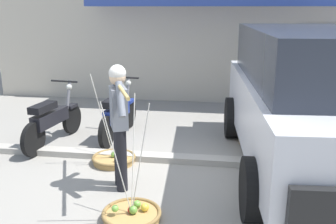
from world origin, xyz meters
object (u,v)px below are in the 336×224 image
Objects in this scene: fruit_vendor at (119,119)px; motorcycle_nearest_shop at (52,120)px; fruit_basket_right_side at (114,159)px; motorcycle_second_in_row at (118,114)px; parked_truck at (309,97)px; wooden_crate at (251,133)px; fruit_basket_left_side at (132,214)px.

fruit_vendor reaches higher than motorcycle_nearest_shop.
fruit_basket_right_side reaches higher than motorcycle_nearest_shop.
motorcycle_second_in_row is 0.37× the size of parked_truck.
fruit_basket_right_side is 1.28m from motorcycle_second_in_row.
parked_truck is (2.58, 0.99, 0.15)m from fruit_vendor.
fruit_basket_right_side reaches higher than wooden_crate.
parked_truck is at bearing -58.27° from wooden_crate.
wooden_crate is at bearing 30.68° from fruit_basket_right_side.
motorcycle_second_in_row is (-0.26, 1.19, 0.38)m from fruit_basket_right_side.
fruit_basket_left_side is 0.80× the size of motorcycle_second_in_row.
fruit_vendor is 2.94m from wooden_crate.
wooden_crate is (1.88, 2.11, -0.82)m from fruit_vendor.
motorcycle_second_in_row is 4.14× the size of wooden_crate.
fruit_basket_left_side is 1.72m from fruit_basket_right_side.
motorcycle_second_in_row is 2.50m from wooden_crate.
motorcycle_nearest_shop is at bearing 138.75° from fruit_vendor.
motorcycle_nearest_shop is at bearing 153.46° from fruit_basket_right_side.
fruit_vendor is 2.14m from motorcycle_second_in_row.
fruit_basket_right_side is at bearing -149.32° from wooden_crate.
fruit_vendor is at bearing 113.36° from fruit_basket_left_side.
fruit_basket_right_side is at bearing -176.13° from parked_truck.
parked_truck is (4.23, -0.46, 0.68)m from motorcycle_nearest_shop.
parked_truck is at bearing -17.44° from motorcycle_second_in_row.
parked_truck is at bearing -6.18° from motorcycle_nearest_shop.
wooden_crate is (2.48, 0.12, -0.29)m from motorcycle_second_in_row.
fruit_basket_left_side is 2.96m from motorcycle_second_in_row.
motorcycle_nearest_shop is 1.18m from motorcycle_second_in_row.
parked_truck reaches higher than motorcycle_nearest_shop.
parked_truck is at bearing 3.87° from fruit_basket_right_side.
fruit_vendor is 1.17× the size of fruit_basket_left_side.
motorcycle_second_in_row is 3.39m from parked_truck.
fruit_basket_right_side is (-0.34, 0.79, -0.91)m from fruit_vendor.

